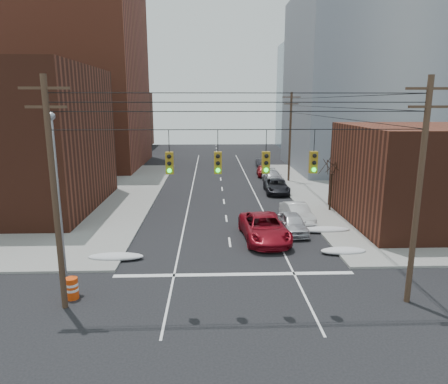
{
  "coord_description": "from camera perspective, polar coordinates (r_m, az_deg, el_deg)",
  "views": [
    {
      "loc": [
        -1.35,
        -15.06,
        9.8
      ],
      "look_at": [
        -0.3,
        15.07,
        3.0
      ],
      "focal_mm": 32.0,
      "sensor_mm": 36.0,
      "label": 1
    }
  ],
  "objects": [
    {
      "name": "utility_pole_far",
      "position": [
        50.2,
        9.42,
        7.95
      ],
      "size": [
        2.2,
        0.28,
        11.0
      ],
      "color": "#473323",
      "rests_on": "ground"
    },
    {
      "name": "parked_car_d",
      "position": [
        50.08,
        6.94,
        2.2
      ],
      "size": [
        2.47,
        5.25,
        1.48
      ],
      "primitive_type": "imported",
      "rotation": [
        0.0,
        0.0,
        0.08
      ],
      "color": "#AFAFB4",
      "rests_on": "ground"
    },
    {
      "name": "street_light",
      "position": [
        22.98,
        -22.74,
        1.03
      ],
      "size": [
        0.44,
        0.44,
        9.32
      ],
      "color": "gray",
      "rests_on": "ground"
    },
    {
      "name": "parked_car_b",
      "position": [
        33.74,
        10.41,
        -2.99
      ],
      "size": [
        2.26,
        4.98,
        1.58
      ],
      "primitive_type": "imported",
      "rotation": [
        0.0,
        0.0,
        0.12
      ],
      "color": "silver",
      "rests_on": "ground"
    },
    {
      "name": "construction_barrel",
      "position": [
        22.23,
        -20.9,
        -12.7
      ],
      "size": [
        0.81,
        0.81,
        1.12
      ],
      "rotation": [
        0.0,
        0.0,
        -0.33
      ],
      "color": "#DC400B",
      "rests_on": "ground"
    },
    {
      "name": "red_pickup",
      "position": [
        29.18,
        5.76,
        -5.1
      ],
      "size": [
        3.47,
        6.74,
        1.82
      ],
      "primitive_type": "imported",
      "rotation": [
        0.0,
        0.0,
        0.07
      ],
      "color": "maroon",
      "rests_on": "ground"
    },
    {
      "name": "building_glass",
      "position": [
        88.76,
        14.99,
        13.07
      ],
      "size": [
        20.0,
        18.0,
        22.0
      ],
      "primitive_type": "cube",
      "color": "gray",
      "rests_on": "ground"
    },
    {
      "name": "lot_car_b",
      "position": [
        47.26,
        -19.29,
        1.16
      ],
      "size": [
        5.97,
        3.81,
        1.53
      ],
      "primitive_type": "imported",
      "rotation": [
        0.0,
        0.0,
        1.32
      ],
      "color": "#ADACB1",
      "rests_on": "sidewalk_nw"
    },
    {
      "name": "building_brick_tall",
      "position": [
        67.2,
        -22.63,
        16.22
      ],
      "size": [
        24.0,
        20.0,
        30.0
      ],
      "primitive_type": "cube",
      "color": "brown",
      "rests_on": "ground"
    },
    {
      "name": "lot_car_a",
      "position": [
        37.82,
        -23.97,
        -2.06
      ],
      "size": [
        4.63,
        2.62,
        1.44
      ],
      "primitive_type": "imported",
      "rotation": [
        0.0,
        0.0,
        1.83
      ],
      "color": "silver",
      "rests_on": "sidewalk_nw"
    },
    {
      "name": "building_office",
      "position": [
        63.56,
        20.22,
        14.39
      ],
      "size": [
        22.0,
        20.0,
        25.0
      ],
      "primitive_type": "cube",
      "color": "gray",
      "rests_on": "ground"
    },
    {
      "name": "lot_car_c",
      "position": [
        43.24,
        -27.31,
        -0.66
      ],
      "size": [
        5.13,
        2.7,
        1.42
      ],
      "primitive_type": "imported",
      "rotation": [
        0.0,
        0.0,
        1.42
      ],
      "color": "black",
      "rests_on": "sidewalk_nw"
    },
    {
      "name": "traffic_signals",
      "position": [
        18.28,
        2.57,
        4.41
      ],
      "size": [
        17.0,
        0.42,
        2.02
      ],
      "color": "black",
      "rests_on": "ground"
    },
    {
      "name": "utility_pole_left",
      "position": [
        19.83,
        -23.08,
        -0.01
      ],
      "size": [
        2.2,
        0.28,
        11.0
      ],
      "color": "#473323",
      "rests_on": "ground"
    },
    {
      "name": "building_brick_far",
      "position": [
        92.48,
        -17.72,
        9.77
      ],
      "size": [
        22.0,
        18.0,
        12.0
      ],
      "primitive_type": "cube",
      "color": "#4C2317",
      "rests_on": "ground"
    },
    {
      "name": "snow_ne",
      "position": [
        27.78,
        16.67,
        -8.05
      ],
      "size": [
        3.0,
        1.08,
        0.42
      ],
      "primitive_type": "ellipsoid",
      "color": "silver",
      "rests_on": "ground"
    },
    {
      "name": "parked_car_e",
      "position": [
        54.42,
        5.65,
        3.05
      ],
      "size": [
        1.96,
        4.36,
        1.45
      ],
      "primitive_type": "imported",
      "rotation": [
        0.0,
        0.0,
        -0.06
      ],
      "color": "maroon",
      "rests_on": "ground"
    },
    {
      "name": "snow_nw",
      "position": [
        26.6,
        -15.19,
        -8.89
      ],
      "size": [
        3.5,
        1.08,
        0.42
      ],
      "primitive_type": "ellipsoid",
      "color": "silver",
      "rests_on": "ground"
    },
    {
      "name": "parked_car_c",
      "position": [
        44.3,
        7.51,
        0.82
      ],
      "size": [
        2.7,
        5.51,
        1.51
      ],
      "primitive_type": "imported",
      "rotation": [
        0.0,
        0.0,
        -0.04
      ],
      "color": "black",
      "rests_on": "ground"
    },
    {
      "name": "snow_east_far",
      "position": [
        31.83,
        14.12,
        -5.23
      ],
      "size": [
        4.0,
        1.08,
        0.42
      ],
      "primitive_type": "ellipsoid",
      "color": "silver",
      "rests_on": "ground"
    },
    {
      "name": "parked_car_a",
      "position": [
        31.07,
        9.76,
        -4.41
      ],
      "size": [
        1.99,
        4.51,
        1.51
      ],
      "primitive_type": "imported",
      "rotation": [
        0.0,
        0.0,
        0.05
      ],
      "color": "silver",
      "rests_on": "ground"
    },
    {
      "name": "ground",
      "position": [
        18.02,
        2.8,
        -20.26
      ],
      "size": [
        160.0,
        160.0,
        0.0
      ],
      "primitive_type": "plane",
      "color": "black",
      "rests_on": "ground"
    },
    {
      "name": "lot_car_d",
      "position": [
        43.39,
        -27.12,
        -0.7
      ],
      "size": [
        3.85,
        1.82,
        1.27
      ],
      "primitive_type": "imported",
      "rotation": [
        0.0,
        0.0,
        1.66
      ],
      "color": "#B9B9BE",
      "rests_on": "sidewalk_nw"
    },
    {
      "name": "bare_tree",
      "position": [
        37.48,
        15.01,
        0.76
      ],
      "size": [
        2.09,
        2.2,
        4.93
      ],
      "color": "black",
      "rests_on": "ground"
    },
    {
      "name": "utility_pole_right",
      "position": [
        20.96,
        26.08,
        0.35
      ],
      "size": [
        2.2,
        0.28,
        11.0
      ],
      "color": "#473323",
      "rests_on": "ground"
    },
    {
      "name": "parked_car_f",
      "position": [
        61.75,
        5.25,
        4.11
      ],
      "size": [
        1.44,
        3.81,
        1.24
      ],
      "primitive_type": "imported",
      "rotation": [
        0.0,
        0.0,
        -0.03
      ],
      "color": "black",
      "rests_on": "ground"
    }
  ]
}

